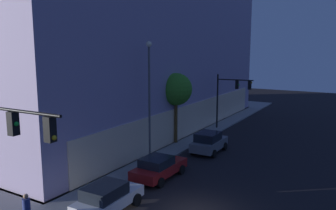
% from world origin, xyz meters
% --- Properties ---
extents(modern_building, '(37.74, 24.19, 18.83)m').
position_xyz_m(modern_building, '(15.43, 19.71, 9.34)').
color(modern_building, '#4C4C51').
rests_on(modern_building, ground).
extents(traffic_light_far_corner, '(0.60, 3.90, 5.88)m').
position_xyz_m(traffic_light_far_corner, '(19.34, 5.23, 4.24)').
color(traffic_light_far_corner, black).
rests_on(traffic_light_far_corner, sidewalk_corner).
extents(street_lamp_sidewalk, '(0.44, 0.44, 9.15)m').
position_xyz_m(street_lamp_sidewalk, '(5.91, 6.75, 5.79)').
color(street_lamp_sidewalk, '#555555').
rests_on(street_lamp_sidewalk, sidewalk_corner).
extents(sidewalk_tree, '(2.95, 2.95, 6.45)m').
position_xyz_m(sidewalk_tree, '(11.57, 7.62, 5.08)').
color(sidewalk_tree, brown).
rests_on(sidewalk_tree, sidewalk_corner).
extents(pedestrian_waiting, '(0.36, 0.36, 1.83)m').
position_xyz_m(pedestrian_waiting, '(-5.63, 6.11, 1.24)').
color(pedestrian_waiting, black).
rests_on(pedestrian_waiting, sidewalk_corner).
extents(car_white, '(4.21, 2.15, 1.61)m').
position_xyz_m(car_white, '(-2.08, 4.19, 0.84)').
color(car_white, silver).
rests_on(car_white, ground).
extents(car_red, '(4.50, 2.21, 1.54)m').
position_xyz_m(car_red, '(3.52, 4.45, 0.78)').
color(car_red, maroon).
rests_on(car_red, ground).
extents(car_grey, '(4.06, 2.18, 1.77)m').
position_xyz_m(car_grey, '(10.70, 3.90, 0.90)').
color(car_grey, slate).
rests_on(car_grey, ground).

